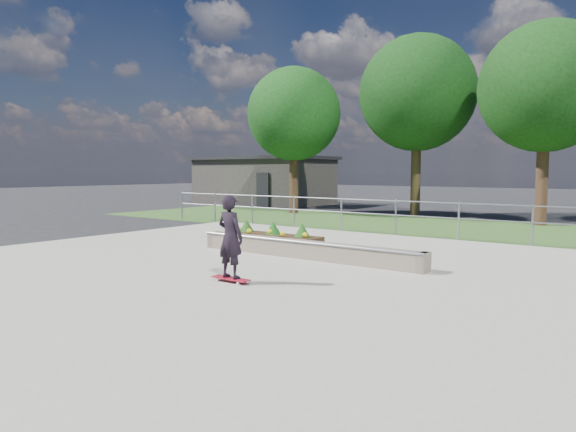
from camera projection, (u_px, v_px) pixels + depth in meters
name	position (u px, v px, depth m)	size (l,w,h in m)	color
ground	(236.00, 275.00, 10.33)	(120.00, 120.00, 0.00)	black
grass_verge	(436.00, 227.00, 19.12)	(30.00, 8.00, 0.02)	#2C4E1F
concrete_slab	(236.00, 274.00, 10.33)	(15.00, 15.00, 0.06)	gray
fence	(396.00, 213.00, 16.26)	(20.06, 0.06, 1.20)	gray
building	(264.00, 180.00, 32.90)	(8.40, 5.40, 3.00)	#2D2B28
tree_far_left	(294.00, 114.00, 25.05)	(4.55, 4.55, 7.15)	#311D13
tree_mid_left	(417.00, 94.00, 23.31)	(5.25, 5.25, 8.25)	#312313
tree_mid_right	(546.00, 87.00, 19.28)	(4.90, 4.90, 7.70)	#351F15
grind_ledge	(304.00, 249.00, 11.98)	(6.00, 0.44, 0.43)	#6A5D4E
planter_bed	(269.00, 237.00, 14.37)	(3.00, 1.20, 0.61)	black
skateboarder	(230.00, 237.00, 9.30)	(0.80, 0.37, 1.60)	silver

